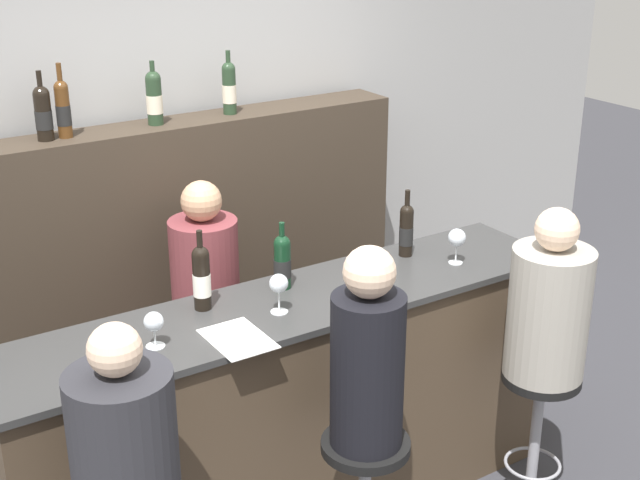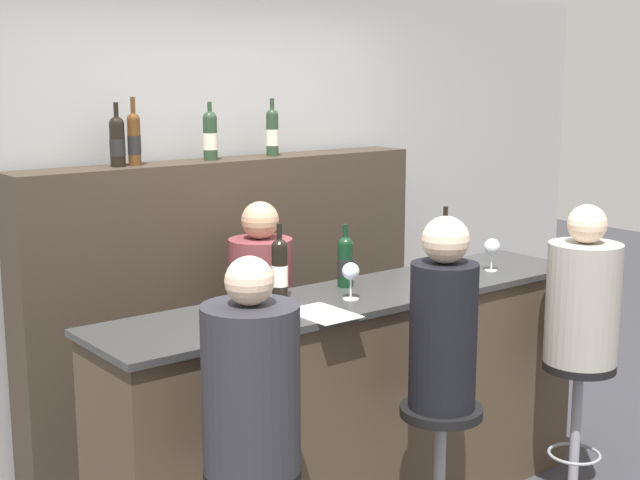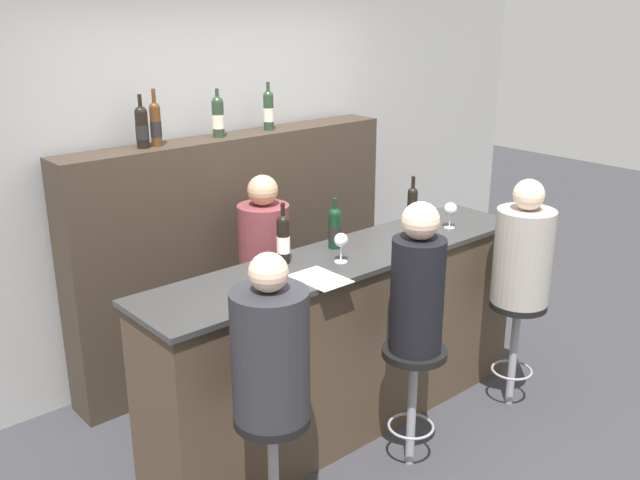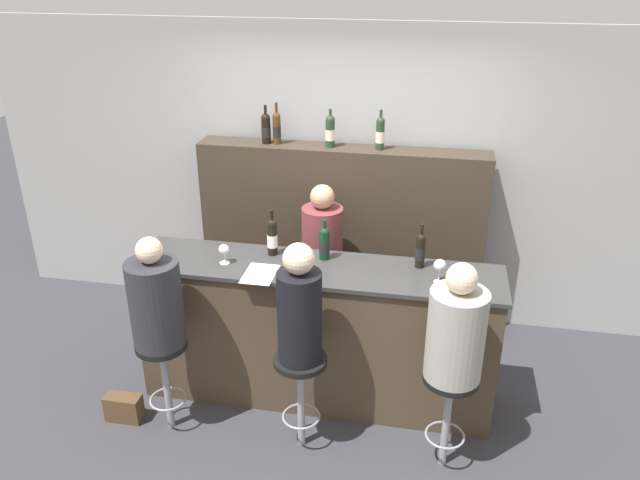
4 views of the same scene
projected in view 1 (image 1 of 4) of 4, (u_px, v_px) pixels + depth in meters
The scene contains 20 objects.
wall_back at pixel (161, 174), 4.69m from camera, with size 6.40×0.05×2.60m.
bar_counter at pixel (294, 413), 3.92m from camera, with size 2.59×0.55×1.10m.
back_bar_cabinet at pixel (185, 273), 4.69m from camera, with size 2.42×0.28×1.63m.
wine_bottle_counter_0 at pixel (202, 277), 3.60m from camera, with size 0.07×0.07×0.34m.
wine_bottle_counter_1 at pixel (282, 261), 3.80m from camera, with size 0.08×0.08×0.30m.
wine_bottle_counter_2 at pixel (406, 229), 4.13m from camera, with size 0.07×0.07×0.32m.
wine_bottle_backbar_0 at pixel (43, 113), 4.02m from camera, with size 0.08×0.08×0.32m.
wine_bottle_backbar_1 at pixel (63, 108), 4.06m from camera, with size 0.07×0.07×0.34m.
wine_bottle_backbar_2 at pixel (154, 97), 4.29m from camera, with size 0.08×0.08×0.31m.
wine_bottle_backbar_3 at pixel (229, 87), 4.49m from camera, with size 0.07×0.07×0.32m.
wine_glass_0 at pixel (154, 323), 3.31m from camera, with size 0.08×0.08×0.14m.
wine_glass_1 at pixel (279, 285), 3.57m from camera, with size 0.08×0.08×0.17m.
wine_glass_2 at pixel (457, 238), 4.05m from camera, with size 0.08×0.08×0.17m.
tasting_menu at pixel (238, 339), 3.40m from camera, with size 0.21×0.30×0.00m.
guest_seated_left at pixel (124, 449), 2.84m from camera, with size 0.35×0.35×0.77m.
bar_stool_middle at pixel (365, 476), 3.50m from camera, with size 0.35×0.35×0.71m.
guest_seated_middle at pixel (368, 359), 3.31m from camera, with size 0.28×0.28×0.81m.
bar_stool_right at pixel (539, 405), 3.98m from camera, with size 0.35×0.35×0.71m.
guest_seated_right at pixel (549, 307), 3.80m from camera, with size 0.35×0.35×0.77m.
bartender at pixel (208, 334), 4.36m from camera, with size 0.33×0.33×1.45m.
Camera 1 is at (-1.73, -2.63, 2.70)m, focal length 50.00 mm.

